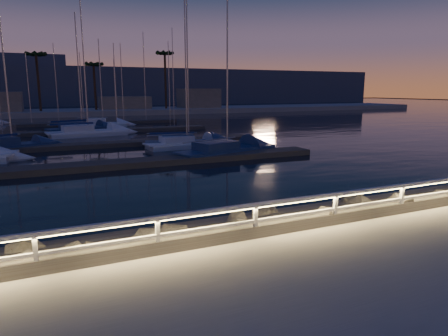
{
  "coord_description": "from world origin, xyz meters",
  "views": [
    {
      "loc": [
        -7.55,
        -10.06,
        4.4
      ],
      "look_at": [
        -1.24,
        4.0,
        1.34
      ],
      "focal_mm": 32.0,
      "sensor_mm": 36.0,
      "label": 1
    }
  ],
  "objects_px": {
    "guard_rail": "(309,205)",
    "sailboat_a": "(10,146)",
    "sailboat_h": "(225,150)",
    "sailboat_g": "(185,143)",
    "sailboat_k": "(86,132)",
    "sailboat_n": "(102,124)",
    "sailboat_j": "(81,129)",
    "sailboat_c": "(186,142)"
  },
  "relations": [
    {
      "from": "sailboat_n",
      "to": "sailboat_a",
      "type": "bearing_deg",
      "value": -105.72
    },
    {
      "from": "sailboat_c",
      "to": "sailboat_j",
      "type": "relative_size",
      "value": 0.94
    },
    {
      "from": "sailboat_c",
      "to": "sailboat_h",
      "type": "bearing_deg",
      "value": -65.2
    },
    {
      "from": "guard_rail",
      "to": "sailboat_k",
      "type": "bearing_deg",
      "value": 95.59
    },
    {
      "from": "sailboat_g",
      "to": "sailboat_k",
      "type": "height_order",
      "value": "sailboat_k"
    },
    {
      "from": "guard_rail",
      "to": "sailboat_n",
      "type": "relative_size",
      "value": 3.81
    },
    {
      "from": "guard_rail",
      "to": "sailboat_g",
      "type": "xyz_separation_m",
      "value": [
        3.47,
        22.63,
        -0.97
      ]
    },
    {
      "from": "guard_rail",
      "to": "sailboat_c",
      "type": "height_order",
      "value": "sailboat_c"
    },
    {
      "from": "sailboat_k",
      "to": "sailboat_j",
      "type": "bearing_deg",
      "value": 85.78
    },
    {
      "from": "sailboat_k",
      "to": "sailboat_n",
      "type": "xyz_separation_m",
      "value": [
        3.05,
        11.08,
        -0.04
      ]
    },
    {
      "from": "sailboat_a",
      "to": "sailboat_j",
      "type": "distance_m",
      "value": 14.65
    },
    {
      "from": "sailboat_a",
      "to": "sailboat_j",
      "type": "bearing_deg",
      "value": 40.01
    },
    {
      "from": "sailboat_h",
      "to": "sailboat_n",
      "type": "height_order",
      "value": "sailboat_h"
    },
    {
      "from": "guard_rail",
      "to": "sailboat_j",
      "type": "height_order",
      "value": "sailboat_j"
    },
    {
      "from": "sailboat_a",
      "to": "sailboat_c",
      "type": "relative_size",
      "value": 0.94
    },
    {
      "from": "sailboat_a",
      "to": "sailboat_h",
      "type": "height_order",
      "value": "sailboat_h"
    },
    {
      "from": "sailboat_a",
      "to": "sailboat_c",
      "type": "distance_m",
      "value": 14.39
    },
    {
      "from": "sailboat_j",
      "to": "sailboat_k",
      "type": "bearing_deg",
      "value": -105.48
    },
    {
      "from": "sailboat_a",
      "to": "guard_rail",
      "type": "bearing_deg",
      "value": -92.46
    },
    {
      "from": "guard_rail",
      "to": "sailboat_n",
      "type": "bearing_deg",
      "value": 90.5
    },
    {
      "from": "sailboat_c",
      "to": "sailboat_n",
      "type": "bearing_deg",
      "value": 113.25
    },
    {
      "from": "sailboat_h",
      "to": "guard_rail",
      "type": "bearing_deg",
      "value": -123.46
    },
    {
      "from": "sailboat_c",
      "to": "sailboat_n",
      "type": "xyz_separation_m",
      "value": [
        -4.18,
        23.3,
        -0.01
      ]
    },
    {
      "from": "sailboat_g",
      "to": "sailboat_n",
      "type": "relative_size",
      "value": 1.08
    },
    {
      "from": "sailboat_n",
      "to": "guard_rail",
      "type": "bearing_deg",
      "value": -78.95
    },
    {
      "from": "sailboat_g",
      "to": "sailboat_h",
      "type": "bearing_deg",
      "value": -79.15
    },
    {
      "from": "guard_rail",
      "to": "sailboat_n",
      "type": "xyz_separation_m",
      "value": [
        -0.41,
        46.36,
        -0.97
      ]
    },
    {
      "from": "sailboat_c",
      "to": "sailboat_j",
      "type": "bearing_deg",
      "value": 127.27
    },
    {
      "from": "guard_rail",
      "to": "sailboat_a",
      "type": "xyz_separation_m",
      "value": [
        -10.2,
        26.51,
        -0.94
      ]
    },
    {
      "from": "sailboat_g",
      "to": "sailboat_j",
      "type": "bearing_deg",
      "value": 107.85
    },
    {
      "from": "guard_rail",
      "to": "sailboat_g",
      "type": "height_order",
      "value": "sailboat_g"
    },
    {
      "from": "sailboat_k",
      "to": "sailboat_n",
      "type": "relative_size",
      "value": 1.25
    },
    {
      "from": "sailboat_g",
      "to": "sailboat_n",
      "type": "bearing_deg",
      "value": 94.35
    },
    {
      "from": "sailboat_h",
      "to": "sailboat_n",
      "type": "relative_size",
      "value": 1.26
    },
    {
      "from": "sailboat_j",
      "to": "sailboat_n",
      "type": "height_order",
      "value": "sailboat_j"
    },
    {
      "from": "sailboat_n",
      "to": "sailboat_k",
      "type": "bearing_deg",
      "value": -94.82
    },
    {
      "from": "guard_rail",
      "to": "sailboat_k",
      "type": "height_order",
      "value": "sailboat_k"
    },
    {
      "from": "guard_rail",
      "to": "sailboat_a",
      "type": "height_order",
      "value": "sailboat_a"
    },
    {
      "from": "sailboat_j",
      "to": "sailboat_k",
      "type": "distance_m",
      "value": 4.36
    },
    {
      "from": "guard_rail",
      "to": "sailboat_c",
      "type": "xyz_separation_m",
      "value": [
        3.77,
        23.06,
        -0.97
      ]
    },
    {
      "from": "sailboat_g",
      "to": "sailboat_n",
      "type": "height_order",
      "value": "sailboat_g"
    },
    {
      "from": "sailboat_h",
      "to": "sailboat_n",
      "type": "distance_m",
      "value": 29.41
    }
  ]
}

